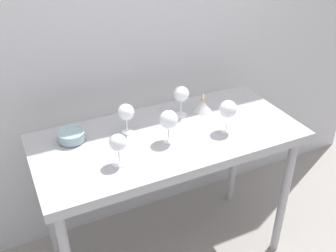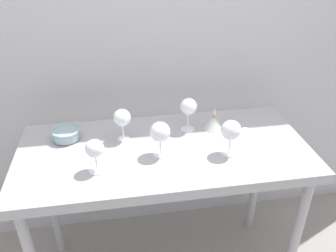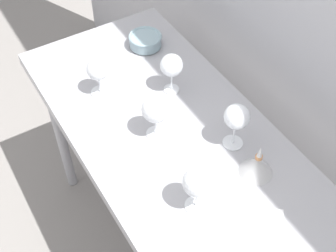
% 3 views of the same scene
% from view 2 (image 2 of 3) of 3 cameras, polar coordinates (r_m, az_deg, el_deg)
% --- Properties ---
extents(back_wall, '(3.80, 0.04, 2.60)m').
position_cam_2_polar(back_wall, '(1.95, -3.01, 14.47)').
color(back_wall, '#B6B6BB').
rests_on(back_wall, ground_plane).
extents(steel_counter, '(1.40, 0.65, 0.90)m').
position_cam_2_polar(steel_counter, '(1.73, -0.62, -6.48)').
color(steel_counter, '#A2A2A7').
rests_on(steel_counter, ground_plane).
extents(wine_glass_far_right, '(0.09, 0.09, 0.18)m').
position_cam_2_polar(wine_glass_far_right, '(1.76, 3.39, 3.07)').
color(wine_glass_far_right, white).
rests_on(wine_glass_far_right, steel_counter).
extents(wine_glass_near_right, '(0.09, 0.09, 0.17)m').
position_cam_2_polar(wine_glass_near_right, '(1.59, 10.37, -0.82)').
color(wine_glass_near_right, white).
rests_on(wine_glass_near_right, steel_counter).
extents(wine_glass_near_center, '(0.09, 0.09, 0.17)m').
position_cam_2_polar(wine_glass_near_center, '(1.56, -1.31, -1.12)').
color(wine_glass_near_center, white).
rests_on(wine_glass_near_center, steel_counter).
extents(wine_glass_far_left, '(0.09, 0.09, 0.17)m').
position_cam_2_polar(wine_glass_far_left, '(1.69, -7.58, 1.24)').
color(wine_glass_far_left, white).
rests_on(wine_glass_far_left, steel_counter).
extents(wine_glass_near_left, '(0.08, 0.08, 0.16)m').
position_cam_2_polar(wine_glass_near_left, '(1.49, -12.00, -3.83)').
color(wine_glass_near_left, white).
rests_on(wine_glass_near_left, steel_counter).
extents(tasting_sheet_upper, '(0.30, 0.32, 0.00)m').
position_cam_2_polar(tasting_sheet_upper, '(1.75, 13.83, -2.81)').
color(tasting_sheet_upper, white).
rests_on(tasting_sheet_upper, steel_counter).
extents(tasting_bowl, '(0.14, 0.14, 0.06)m').
position_cam_2_polar(tasting_bowl, '(1.79, -16.48, -1.26)').
color(tasting_bowl, '#4C4C4C').
rests_on(tasting_bowl, steel_counter).
extents(decanter_funnel, '(0.11, 0.11, 0.12)m').
position_cam_2_polar(decanter_funnel, '(1.82, 7.56, 0.66)').
color(decanter_funnel, silver).
rests_on(decanter_funnel, steel_counter).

